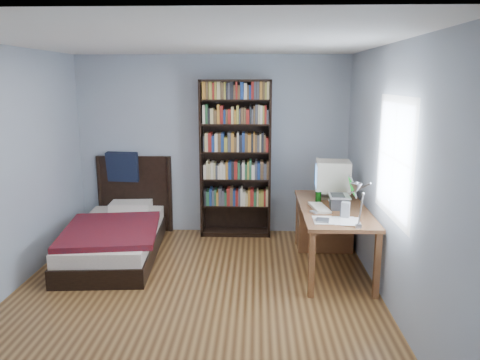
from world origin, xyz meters
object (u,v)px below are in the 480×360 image
(laptop, at_px, (341,199))
(bed, at_px, (117,234))
(desk, at_px, (326,221))
(speaker, at_px, (345,210))
(bookshelf, at_px, (236,159))
(crt_monitor, at_px, (332,177))
(soda_can, at_px, (318,197))
(desk_lamp, at_px, (357,193))
(keyboard, at_px, (319,208))

(laptop, bearing_deg, bed, 171.35)
(desk, distance_m, laptop, 0.67)
(speaker, height_order, bookshelf, bookshelf)
(speaker, relative_size, bookshelf, 0.08)
(bookshelf, bearing_deg, crt_monitor, -31.14)
(speaker, distance_m, soda_can, 0.69)
(bookshelf, height_order, bed, bookshelf)
(bed, bearing_deg, desk, 2.39)
(desk, bearing_deg, speaker, -86.33)
(soda_can, bearing_deg, desk_lamp, -83.02)
(bed, bearing_deg, bookshelf, 28.84)
(desk, distance_m, soda_can, 0.46)
(crt_monitor, xyz_separation_m, speaker, (0.02, -0.85, -0.18))
(crt_monitor, height_order, laptop, crt_monitor)
(desk, relative_size, desk_lamp, 3.10)
(bookshelf, distance_m, bed, 1.86)
(laptop, distance_m, desk_lamp, 1.09)
(laptop, bearing_deg, speaker, -92.35)
(desk, xyz_separation_m, bed, (-2.64, -0.11, -0.16))
(laptop, xyz_separation_m, speaker, (-0.02, -0.37, -0.02))
(crt_monitor, bearing_deg, keyboard, -112.22)
(desk, xyz_separation_m, desk_lamp, (0.02, -1.56, 0.75))
(soda_can, xyz_separation_m, bed, (-2.49, 0.12, -0.54))
(laptop, height_order, keyboard, laptop)
(crt_monitor, relative_size, bookshelf, 0.22)
(laptop, height_order, bookshelf, bookshelf)
(laptop, relative_size, desk_lamp, 0.67)
(soda_can, height_order, bookshelf, bookshelf)
(keyboard, bearing_deg, bookshelf, 120.19)
(desk_lamp, relative_size, keyboard, 1.31)
(laptop, relative_size, bed, 0.17)
(keyboard, height_order, speaker, speaker)
(soda_can, bearing_deg, bed, 177.26)
(desk, distance_m, bed, 2.64)
(crt_monitor, distance_m, bed, 2.78)
(laptop, bearing_deg, desk_lamp, -92.86)
(speaker, bearing_deg, keyboard, 142.89)
(desk_lamp, relative_size, bookshelf, 0.25)
(keyboard, distance_m, bed, 2.55)
(crt_monitor, bearing_deg, desk, 135.55)
(desk_lamp, distance_m, keyboard, 1.11)
(desk, xyz_separation_m, crt_monitor, (0.04, -0.04, 0.58))
(crt_monitor, height_order, speaker, crt_monitor)
(desk_lamp, bearing_deg, bed, 151.37)
(speaker, distance_m, bookshelf, 2.02)
(laptop, bearing_deg, desk, 97.87)
(laptop, relative_size, keyboard, 0.89)
(keyboard, relative_size, bed, 0.19)
(laptop, xyz_separation_m, bookshelf, (-1.25, 1.22, 0.25))
(desk_lamp, height_order, speaker, desk_lamp)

